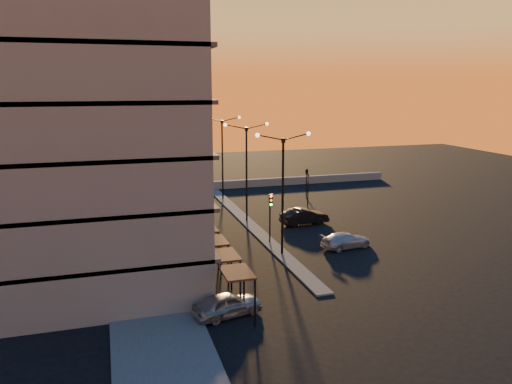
% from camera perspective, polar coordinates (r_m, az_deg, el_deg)
% --- Properties ---
extents(ground, '(120.00, 120.00, 0.00)m').
position_cam_1_polar(ground, '(39.03, 2.99, -7.20)').
color(ground, black).
rests_on(ground, ground).
extents(sidewalk_west, '(5.00, 40.00, 0.12)m').
position_cam_1_polar(sidewalk_west, '(40.74, -13.13, -6.59)').
color(sidewalk_west, '#4F4F4D').
rests_on(sidewalk_west, ground).
extents(median, '(1.20, 36.00, 0.12)m').
position_cam_1_polar(median, '(48.10, -1.07, -3.36)').
color(median, '#4F4F4D').
rests_on(median, ground).
extents(parapet, '(44.00, 0.50, 1.00)m').
position_cam_1_polar(parapet, '(63.56, -3.28, 0.86)').
color(parapet, slate).
rests_on(parapet, ground).
extents(building, '(14.35, 17.08, 25.00)m').
position_cam_1_polar(building, '(34.67, -19.46, 9.79)').
color(building, slate).
rests_on(building, ground).
extents(streetlamp_near, '(4.32, 0.32, 9.51)m').
position_cam_1_polar(streetlamp_near, '(37.55, 3.08, 0.88)').
color(streetlamp_near, black).
rests_on(streetlamp_near, ground).
extents(streetlamp_mid, '(4.32, 0.32, 9.51)m').
position_cam_1_polar(streetlamp_mid, '(46.93, -1.09, 3.16)').
color(streetlamp_mid, black).
rests_on(streetlamp_mid, ground).
extents(streetlamp_far, '(4.32, 0.32, 9.51)m').
position_cam_1_polar(streetlamp_far, '(56.52, -3.87, 4.67)').
color(streetlamp_far, black).
rests_on(streetlamp_far, ground).
extents(traffic_light_main, '(0.28, 0.44, 4.25)m').
position_cam_1_polar(traffic_light_main, '(40.79, 1.66, -2.10)').
color(traffic_light_main, black).
rests_on(traffic_light_main, ground).
extents(signal_east_a, '(0.13, 0.16, 3.60)m').
position_cam_1_polar(signal_east_a, '(53.93, 5.96, 0.32)').
color(signal_east_a, black).
rests_on(signal_east_a, ground).
extents(signal_east_b, '(0.42, 1.99, 3.60)m').
position_cam_1_polar(signal_east_b, '(57.90, 5.82, 2.32)').
color(signal_east_b, black).
rests_on(signal_east_b, ground).
extents(car_hatchback, '(4.31, 2.54, 1.38)m').
position_cam_1_polar(car_hatchback, '(29.13, -3.26, -12.70)').
color(car_hatchback, gray).
rests_on(car_hatchback, ground).
extents(car_sedan, '(4.73, 2.07, 1.51)m').
position_cam_1_polar(car_sedan, '(47.37, 5.55, -2.79)').
color(car_sedan, black).
rests_on(car_sedan, ground).
extents(car_wagon, '(4.47, 2.32, 1.24)m').
position_cam_1_polar(car_wagon, '(41.16, 10.28, -5.45)').
color(car_wagon, '#B8BAC0').
rests_on(car_wagon, ground).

